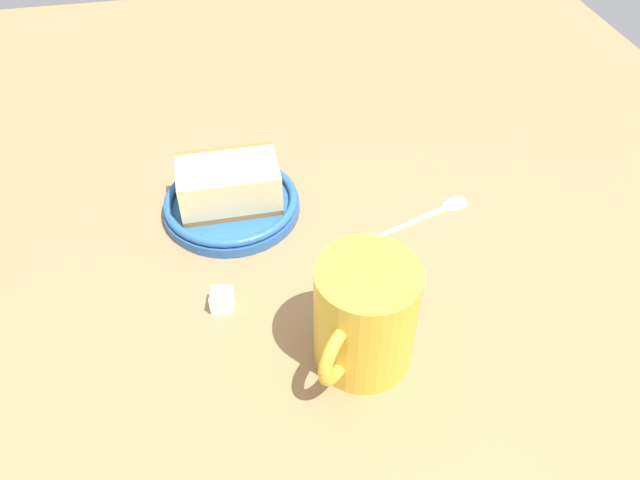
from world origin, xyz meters
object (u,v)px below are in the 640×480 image
(tea_mug, at_px, (364,316))
(small_plate, at_px, (232,204))
(sugar_cube, at_px, (222,300))
(teaspoon, at_px, (440,208))
(cake_slice, at_px, (229,184))

(tea_mug, bearing_deg, small_plate, 113.76)
(small_plate, bearing_deg, sugar_cube, -98.93)
(small_plate, distance_m, sugar_cube, 0.13)
(small_plate, xyz_separation_m, teaspoon, (0.22, -0.04, -0.01))
(tea_mug, relative_size, teaspoon, 0.83)
(tea_mug, relative_size, sugar_cube, 5.27)
(small_plate, height_order, tea_mug, tea_mug)
(teaspoon, distance_m, sugar_cube, 0.25)
(small_plate, relative_size, teaspoon, 1.17)
(teaspoon, bearing_deg, sugar_cube, -159.49)
(tea_mug, xyz_separation_m, sugar_cube, (-0.11, 0.07, -0.04))
(small_plate, bearing_deg, teaspoon, -10.91)
(sugar_cube, bearing_deg, tea_mug, -33.93)
(tea_mug, distance_m, teaspoon, 0.21)
(cake_slice, relative_size, teaspoon, 0.84)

